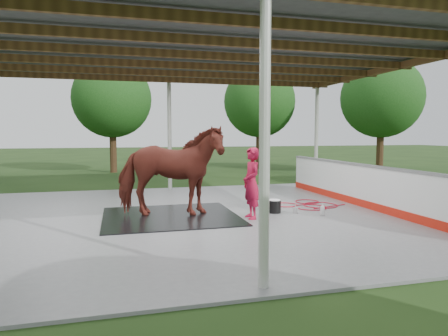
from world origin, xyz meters
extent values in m
plane|color=#1E3814|center=(0.00, 0.00, 0.00)|extent=(100.00, 100.00, 0.00)
cube|color=slate|center=(0.00, 0.00, 0.03)|extent=(12.00, 10.00, 0.05)
cylinder|color=beige|center=(0.00, -4.70, 1.98)|extent=(0.14, 0.14, 3.85)
cylinder|color=beige|center=(0.00, 4.70, 1.98)|extent=(0.14, 0.14, 3.85)
cylinder|color=beige|center=(5.70, 4.70, 1.98)|extent=(0.14, 0.14, 3.85)
cube|color=brown|center=(0.00, -3.00, 3.85)|extent=(12.00, 0.10, 0.18)
cube|color=brown|center=(0.00, -1.50, 3.85)|extent=(12.00, 0.10, 0.18)
cube|color=brown|center=(0.00, 0.00, 3.85)|extent=(12.00, 0.10, 0.18)
cube|color=brown|center=(0.00, 1.50, 3.85)|extent=(12.00, 0.10, 0.18)
cube|color=brown|center=(0.00, 3.00, 3.85)|extent=(12.00, 0.10, 0.18)
cube|color=brown|center=(0.00, 4.50, 3.85)|extent=(12.00, 0.10, 0.18)
cube|color=brown|center=(5.70, 0.00, 3.85)|extent=(0.12, 10.00, 0.18)
cube|color=#38383A|center=(0.00, 0.00, 4.05)|extent=(12.60, 10.60, 0.10)
cube|color=red|center=(4.59, 0.00, 0.15)|extent=(0.14, 8.00, 0.20)
cube|color=white|center=(4.60, 0.00, 0.65)|extent=(0.12, 8.00, 1.00)
cube|color=slate|center=(4.60, 0.00, 1.17)|extent=(0.16, 8.00, 0.06)
cylinder|color=#382314|center=(-2.00, 12.00, 1.10)|extent=(0.36, 0.36, 2.20)
sphere|color=#194714|center=(-2.00, 12.00, 3.80)|extent=(4.00, 4.00, 4.00)
cylinder|color=#382314|center=(6.00, 12.00, 1.10)|extent=(0.36, 0.36, 2.20)
sphere|color=#194714|center=(6.00, 12.00, 3.80)|extent=(4.00, 4.00, 4.00)
cylinder|color=#382314|center=(11.00, 8.00, 1.10)|extent=(0.36, 0.36, 2.20)
sphere|color=#194714|center=(11.00, 8.00, 3.80)|extent=(4.00, 4.00, 4.00)
cube|color=black|center=(-0.59, -0.04, 0.06)|extent=(3.11, 2.92, 0.02)
imported|color=maroon|center=(-0.59, -0.04, 1.14)|extent=(2.70, 1.64, 2.13)
imported|color=#B11236|center=(1.19, -0.72, 0.87)|extent=(0.42, 0.62, 1.65)
cylinder|color=black|center=(1.96, -0.22, 0.20)|extent=(0.35, 0.35, 0.31)
cylinder|color=white|center=(1.96, -0.22, 0.36)|extent=(0.32, 0.32, 0.03)
imported|color=silver|center=(2.95, -0.86, 0.20)|extent=(0.16, 0.16, 0.30)
imported|color=#338CD8|center=(2.46, -0.40, 0.16)|extent=(0.14, 0.14, 0.21)
torus|color=red|center=(3.16, 0.14, 0.06)|extent=(0.85, 0.85, 0.02)
torus|color=red|center=(2.65, 0.65, 0.06)|extent=(0.65, 0.65, 0.02)
torus|color=red|center=(3.47, 0.97, 0.06)|extent=(0.68, 0.68, 0.02)
torus|color=red|center=(3.56, 0.36, 0.06)|extent=(0.93, 0.93, 0.02)
cylinder|color=red|center=(3.70, 0.10, 0.06)|extent=(1.14, 0.39, 0.02)
camera|label=1|loc=(-1.77, -9.38, 2.02)|focal=32.00mm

